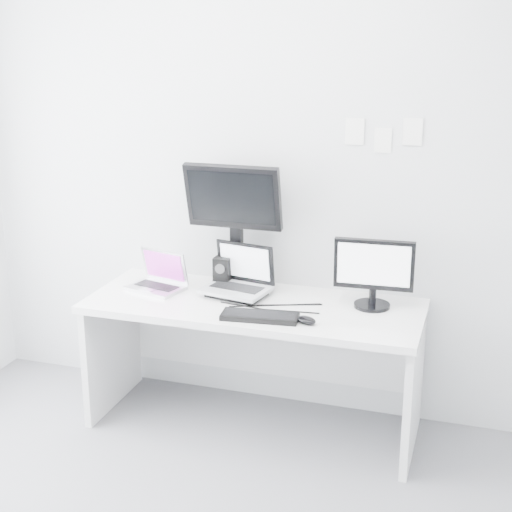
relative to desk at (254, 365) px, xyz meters
The scene contains 12 objects.
back_wall 1.05m from the desk, 90.00° to the left, with size 3.60×3.60×0.00m, color silver.
desk is the anchor object (origin of this frame).
macbook 0.76m from the desk, behind, with size 0.30×0.23×0.23m, color silver.
speaker 0.55m from the desk, 143.02° to the left, with size 0.09×0.09×0.18m, color black.
dell_laptop 0.53m from the desk, 152.48° to the left, with size 0.35×0.27×0.29m, color #A7AAAE.
rear_monitor 0.78m from the desk, 130.26° to the left, with size 0.54×0.19×0.73m, color black.
samsung_monitor 0.84m from the desk, 11.83° to the left, with size 0.42×0.19×0.38m, color black.
keyboard 0.45m from the desk, 64.49° to the right, with size 0.39×0.14×0.03m, color black.
mouse 0.55m from the desk, 30.55° to the right, with size 0.11×0.07×0.04m, color black.
wall_note_0 1.38m from the desk, 37.40° to the left, with size 0.10×0.00×0.14m, color white.
wall_note_1 1.40m from the desk, 29.83° to the left, with size 0.09×0.00×0.13m, color white.
wall_note_2 1.51m from the desk, 24.64° to the left, with size 0.10×0.00×0.14m, color white.
Camera 1 is at (1.15, -2.33, 2.13)m, focal length 52.48 mm.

